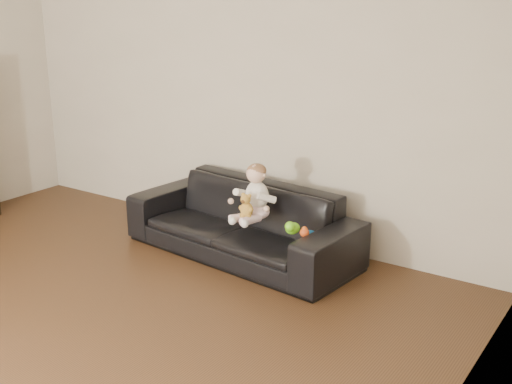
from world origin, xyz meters
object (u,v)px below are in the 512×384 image
Objects in this scene: teddy_bear at (246,206)px; toy_blue_disc at (308,233)px; sofa at (241,221)px; baby at (255,195)px; toy_rattle at (304,232)px; toy_green at (293,228)px.

teddy_bear reaches higher than toy_blue_disc.
sofa is 4.47× the size of baby.
baby is 2.33× the size of teddy_bear.
sofa is at bearing 166.85° from toy_blue_disc.
toy_rattle is at bearing -86.83° from toy_blue_disc.
toy_blue_disc is at bearing 28.06° from toy_green.
toy_rattle is at bearing 6.49° from teddy_bear.
toy_blue_disc is (-0.00, 0.06, -0.03)m from toy_rattle.
toy_green is 0.12m from toy_blue_disc.
baby is at bearing 173.25° from toy_blue_disc.
sofa is 10.41× the size of teddy_bear.
sofa is 0.41m from teddy_bear.
sofa is 15.98× the size of toy_green.
toy_green is at bearing -151.94° from toy_blue_disc.
sofa reaches higher than toy_green.
baby is 4.23× the size of toy_blue_disc.
baby is 0.14m from teddy_bear.
sofa reaches higher than toy_rattle.
teddy_bear is 1.53× the size of toy_green.
baby is at bearing 99.35° from teddy_bear.
baby is 0.56m from toy_rattle.
toy_rattle is 0.66× the size of toy_blue_disc.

